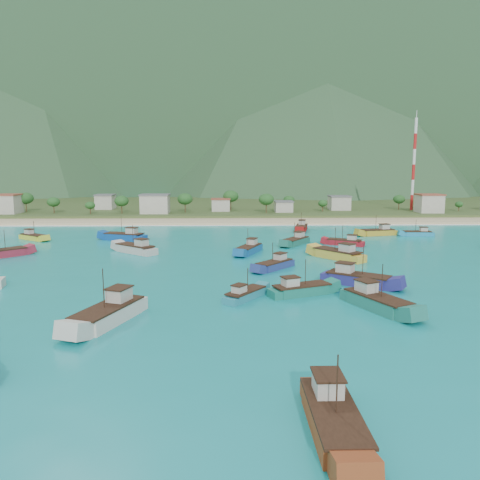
{
  "coord_description": "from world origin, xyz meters",
  "views": [
    {
      "loc": [
        -4.03,
        -91.11,
        20.3
      ],
      "look_at": [
        -1.45,
        18.0,
        3.0
      ],
      "focal_mm": 35.0,
      "sensor_mm": 36.0,
      "label": 1
    }
  ],
  "objects_px": {
    "boat_8": "(296,242)",
    "boat_12": "(378,233)",
    "boat_1": "(249,250)",
    "boat_4": "(345,243)",
    "boat_6": "(301,290)",
    "radio_tower": "(414,165)",
    "boat_2": "(136,249)",
    "boat_16": "(301,228)",
    "boat_20": "(418,234)",
    "boat_10": "(357,280)",
    "boat_0": "(109,314)",
    "boat_7": "(376,303)",
    "boat_23": "(125,237)",
    "boat_25": "(275,265)",
    "boat_11": "(245,295)",
    "boat_17": "(333,420)",
    "boat_21": "(33,237)",
    "boat_14": "(338,255)",
    "boat_9": "(2,254)"
  },
  "relations": [
    {
      "from": "boat_8",
      "to": "boat_21",
      "type": "relative_size",
      "value": 1.11
    },
    {
      "from": "boat_17",
      "to": "boat_20",
      "type": "relative_size",
      "value": 1.32
    },
    {
      "from": "boat_23",
      "to": "boat_9",
      "type": "bearing_deg",
      "value": 154.9
    },
    {
      "from": "boat_0",
      "to": "boat_8",
      "type": "bearing_deg",
      "value": -98.62
    },
    {
      "from": "boat_1",
      "to": "boat_17",
      "type": "bearing_deg",
      "value": 115.58
    },
    {
      "from": "boat_1",
      "to": "boat_20",
      "type": "distance_m",
      "value": 57.28
    },
    {
      "from": "boat_1",
      "to": "boat_12",
      "type": "relative_size",
      "value": 0.97
    },
    {
      "from": "boat_6",
      "to": "boat_21",
      "type": "distance_m",
      "value": 87.89
    },
    {
      "from": "boat_11",
      "to": "boat_17",
      "type": "distance_m",
      "value": 36.95
    },
    {
      "from": "boat_14",
      "to": "boat_25",
      "type": "relative_size",
      "value": 1.27
    },
    {
      "from": "boat_25",
      "to": "boat_14",
      "type": "bearing_deg",
      "value": -106.13
    },
    {
      "from": "boat_8",
      "to": "boat_14",
      "type": "xyz_separation_m",
      "value": [
        6.6,
        -19.58,
        0.18
      ]
    },
    {
      "from": "boat_17",
      "to": "radio_tower",
      "type": "bearing_deg",
      "value": -113.05
    },
    {
      "from": "boat_4",
      "to": "boat_7",
      "type": "bearing_deg",
      "value": -161.43
    },
    {
      "from": "boat_12",
      "to": "boat_21",
      "type": "distance_m",
      "value": 99.04
    },
    {
      "from": "boat_6",
      "to": "radio_tower",
      "type": "bearing_deg",
      "value": 130.39
    },
    {
      "from": "boat_2",
      "to": "boat_25",
      "type": "distance_m",
      "value": 36.0
    },
    {
      "from": "boat_1",
      "to": "boat_4",
      "type": "distance_m",
      "value": 27.43
    },
    {
      "from": "boat_4",
      "to": "boat_20",
      "type": "height_order",
      "value": "boat_4"
    },
    {
      "from": "boat_4",
      "to": "boat_11",
      "type": "xyz_separation_m",
      "value": [
        -27.65,
        -49.03,
        -0.09
      ]
    },
    {
      "from": "boat_9",
      "to": "boat_12",
      "type": "relative_size",
      "value": 0.9
    },
    {
      "from": "boat_0",
      "to": "boat_8",
      "type": "relative_size",
      "value": 1.31
    },
    {
      "from": "boat_23",
      "to": "boat_7",
      "type": "bearing_deg",
      "value": -124.09
    },
    {
      "from": "boat_25",
      "to": "boat_11",
      "type": "bearing_deg",
      "value": 114.08
    },
    {
      "from": "boat_8",
      "to": "boat_12",
      "type": "xyz_separation_m",
      "value": [
        26.74,
        15.85,
        0.04
      ]
    },
    {
      "from": "boat_16",
      "to": "boat_10",
      "type": "bearing_deg",
      "value": 103.15
    },
    {
      "from": "boat_0",
      "to": "boat_20",
      "type": "relative_size",
      "value": 1.54
    },
    {
      "from": "boat_4",
      "to": "boat_20",
      "type": "bearing_deg",
      "value": -30.08
    },
    {
      "from": "boat_10",
      "to": "boat_14",
      "type": "height_order",
      "value": "boat_14"
    },
    {
      "from": "boat_6",
      "to": "boat_9",
      "type": "xyz_separation_m",
      "value": [
        -62.57,
        32.7,
        0.07
      ]
    },
    {
      "from": "boat_17",
      "to": "boat_16",
      "type": "bearing_deg",
      "value": -97.52
    },
    {
      "from": "boat_1",
      "to": "boat_11",
      "type": "height_order",
      "value": "boat_1"
    },
    {
      "from": "boat_23",
      "to": "boat_12",
      "type": "bearing_deg",
      "value": -66.09
    },
    {
      "from": "boat_0",
      "to": "boat_2",
      "type": "distance_m",
      "value": 50.07
    },
    {
      "from": "boat_7",
      "to": "boat_17",
      "type": "bearing_deg",
      "value": 42.17
    },
    {
      "from": "boat_10",
      "to": "boat_25",
      "type": "relative_size",
      "value": 1.27
    },
    {
      "from": "boat_16",
      "to": "boat_20",
      "type": "bearing_deg",
      "value": 173.95
    },
    {
      "from": "radio_tower",
      "to": "boat_9",
      "type": "xyz_separation_m",
      "value": [
        -129.8,
        -94.53,
        -20.15
      ]
    },
    {
      "from": "boat_2",
      "to": "boat_16",
      "type": "xyz_separation_m",
      "value": [
        45.04,
        37.52,
        -0.12
      ]
    },
    {
      "from": "boat_6",
      "to": "boat_10",
      "type": "distance_m",
      "value": 12.36
    },
    {
      "from": "boat_12",
      "to": "boat_17",
      "type": "relative_size",
      "value": 0.97
    },
    {
      "from": "boat_2",
      "to": "boat_25",
      "type": "relative_size",
      "value": 1.2
    },
    {
      "from": "boat_6",
      "to": "boat_16",
      "type": "distance_m",
      "value": 75.72
    },
    {
      "from": "boat_10",
      "to": "boat_12",
      "type": "height_order",
      "value": "boat_10"
    },
    {
      "from": "boat_7",
      "to": "boat_8",
      "type": "relative_size",
      "value": 1.19
    },
    {
      "from": "boat_4",
      "to": "boat_23",
      "type": "relative_size",
      "value": 0.77
    },
    {
      "from": "boat_10",
      "to": "boat_12",
      "type": "distance_m",
      "value": 62.12
    },
    {
      "from": "boat_4",
      "to": "boat_21",
      "type": "xyz_separation_m",
      "value": [
        -84.73,
        11.01,
        0.02
      ]
    },
    {
      "from": "boat_2",
      "to": "boat_14",
      "type": "relative_size",
      "value": 0.94
    },
    {
      "from": "boat_2",
      "to": "boat_4",
      "type": "relative_size",
      "value": 1.16
    }
  ]
}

